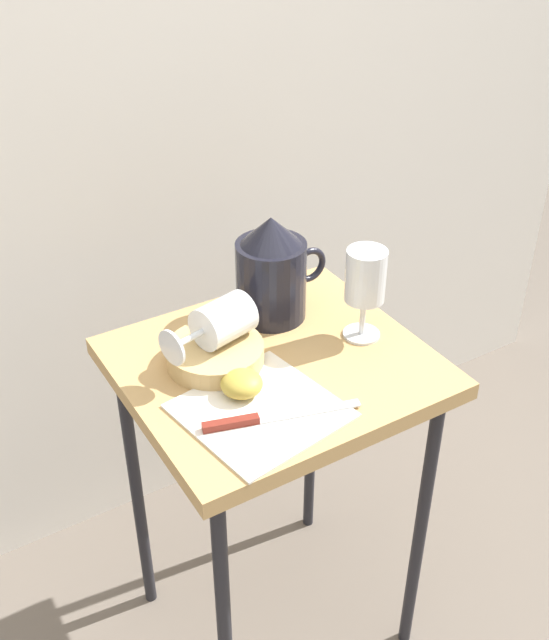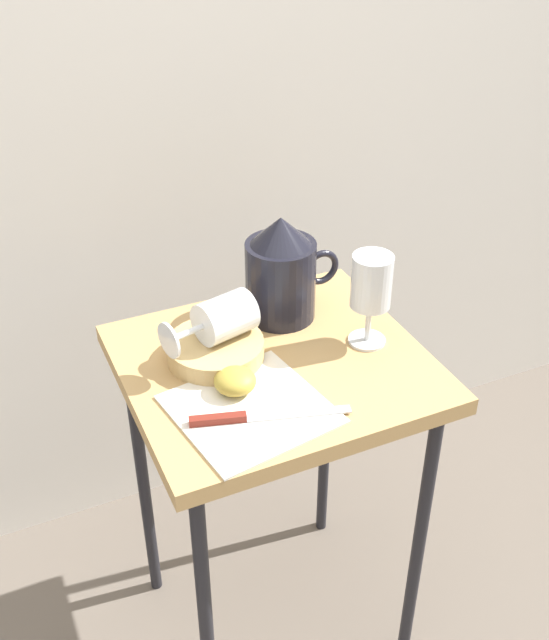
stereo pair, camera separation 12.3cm
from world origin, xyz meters
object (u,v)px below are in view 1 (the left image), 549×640
at_px(basket_tray, 215,354).
at_px(wine_glass_tipped_near, 221,321).
at_px(pitcher, 272,277).
at_px(knife, 259,419).
at_px(wine_glass_upright, 365,281).
at_px(table, 275,397).
at_px(apple_half_left, 242,384).

distance_m(basket_tray, wine_glass_tipped_near, 0.06).
relative_size(pitcher, knife, 0.81).
bearing_deg(knife, wine_glass_upright, 21.67).
height_order(table, basket_tray, basket_tray).
bearing_deg(basket_tray, pitcher, 26.49).
bearing_deg(pitcher, wine_glass_tipped_near, -153.14).
bearing_deg(basket_tray, table, -27.36).
distance_m(table, wine_glass_upright, 0.25).
xyz_separation_m(table, wine_glass_upright, (0.17, -0.02, 0.19)).
relative_size(basket_tray, wine_glass_tipped_near, 0.97).
xyz_separation_m(wine_glass_upright, wine_glass_tipped_near, (-0.23, 0.07, -0.04)).
bearing_deg(wine_glass_upright, apple_half_left, -172.22).
bearing_deg(pitcher, wine_glass_upright, -54.21).
bearing_deg(wine_glass_tipped_near, wine_glass_upright, -16.08).
bearing_deg(basket_tray, knife, -95.30).
relative_size(basket_tray, wine_glass_upright, 0.97).
xyz_separation_m(basket_tray, pitcher, (0.15, 0.08, 0.06)).
xyz_separation_m(wine_glass_tipped_near, knife, (-0.03, -0.17, -0.06)).
xyz_separation_m(pitcher, knife, (-0.17, -0.24, -0.07)).
xyz_separation_m(table, basket_tray, (-0.09, 0.04, 0.10)).
height_order(basket_tray, wine_glass_tipped_near, wine_glass_tipped_near).
bearing_deg(wine_glass_upright, pitcher, 125.79).
distance_m(wine_glass_upright, knife, 0.31).
height_order(pitcher, wine_glass_tipped_near, pitcher).
height_order(pitcher, knife, pitcher).
height_order(basket_tray, wine_glass_upright, wine_glass_upright).
distance_m(table, apple_half_left, 0.14).
distance_m(wine_glass_upright, apple_half_left, 0.27).
distance_m(table, pitcher, 0.21).
height_order(table, wine_glass_upright, wine_glass_upright).
xyz_separation_m(basket_tray, wine_glass_tipped_near, (0.02, 0.01, 0.05)).
relative_size(apple_half_left, knife, 0.28).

